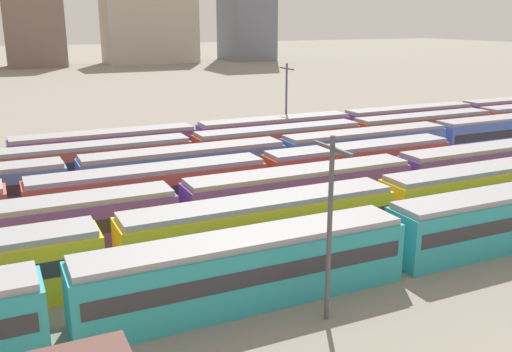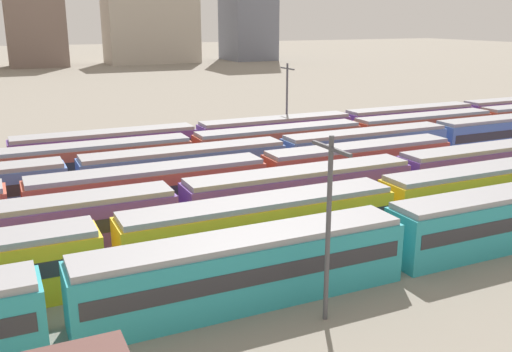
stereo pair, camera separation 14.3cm
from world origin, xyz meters
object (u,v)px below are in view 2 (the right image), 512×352
(train_track_5, at_px, (356,137))
(train_track_1, at_px, (261,227))
(train_track_3, at_px, (151,191))
(catenary_pole_0, at_px, (329,221))
(catenary_pole_1, at_px, (287,99))
(train_track_6, at_px, (276,134))
(train_track_4, at_px, (366,148))

(train_track_5, bearing_deg, train_track_1, -135.79)
(train_track_3, bearing_deg, train_track_1, -67.43)
(train_track_1, height_order, catenary_pole_0, catenary_pole_0)
(catenary_pole_0, xyz_separation_m, catenary_pole_1, (17.45, 37.19, 0.07))
(train_track_3, relative_size, catenary_pole_1, 5.90)
(train_track_3, distance_m, train_track_6, 24.22)
(train_track_4, distance_m, catenary_pole_0, 31.18)
(train_track_5, distance_m, catenary_pole_0, 36.70)
(train_track_5, xyz_separation_m, catenary_pole_1, (-4.43, 7.91, 3.36))
(train_track_5, height_order, train_track_6, same)
(train_track_6, bearing_deg, train_track_3, -139.90)
(train_track_3, xyz_separation_m, train_track_4, (23.36, 5.20, 0.00))
(train_track_1, bearing_deg, train_track_6, 61.35)
(train_track_4, xyz_separation_m, catenary_pole_1, (-2.09, 13.11, 3.36))
(train_track_4, bearing_deg, train_track_5, 65.73)
(train_track_6, bearing_deg, train_track_4, -65.07)
(train_track_4, height_order, catenary_pole_1, catenary_pole_1)
(train_track_5, distance_m, catenary_pole_1, 9.67)
(train_track_3, bearing_deg, train_track_6, 40.10)
(catenary_pole_1, bearing_deg, train_track_6, -135.34)
(train_track_1, bearing_deg, catenary_pole_1, 59.44)
(train_track_6, height_order, catenary_pole_0, catenary_pole_0)
(train_track_3, relative_size, train_track_6, 0.60)
(train_track_5, distance_m, train_track_6, 8.86)
(train_track_1, xyz_separation_m, train_track_6, (14.21, 26.00, 0.00))
(train_track_1, distance_m, train_track_3, 11.26)
(train_track_6, bearing_deg, train_track_5, -35.92)
(catenary_pole_0, bearing_deg, train_track_3, 101.45)
(catenary_pole_1, bearing_deg, train_track_4, -80.96)
(train_track_1, relative_size, train_track_4, 0.60)
(train_track_4, relative_size, catenary_pole_0, 10.04)
(catenary_pole_0, bearing_deg, train_track_4, 50.94)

